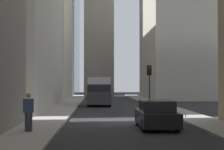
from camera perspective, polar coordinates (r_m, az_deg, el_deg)
ground_plane at (r=22.84m, az=1.77°, el=-6.96°), size 135.00×135.00×0.00m
sidewalk_right at (r=22.96m, az=-9.59°, el=-6.74°), size 90.00×2.20×0.14m
sidewalk_left at (r=23.58m, az=12.81°, el=-6.58°), size 90.00×2.20×0.14m
building_right_far at (r=54.09m, az=-11.97°, el=8.48°), size 15.51×10.00×22.68m
delivery_truck at (r=38.14m, az=-1.99°, el=-2.43°), size 6.46×2.25×2.84m
sedan_black at (r=19.27m, az=6.73°, el=-6.05°), size 4.30×1.78×1.42m
traffic_light_midblock at (r=41.18m, az=5.69°, el=-0.01°), size 0.43×0.52×4.07m
pedestrian at (r=17.15m, az=-12.52°, el=-5.26°), size 0.26×0.44×1.72m
discarded_bottle at (r=24.17m, az=11.05°, el=-6.03°), size 0.07×0.07×0.27m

